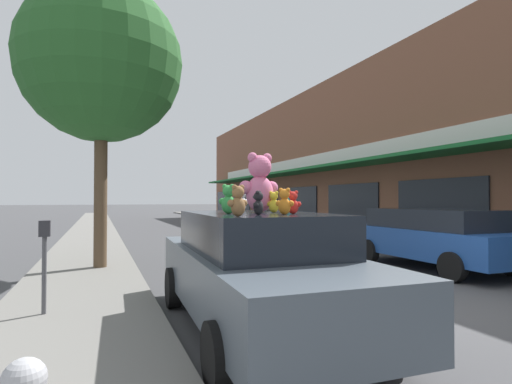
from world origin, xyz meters
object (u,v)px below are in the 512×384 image
teddy_bear_orange (285,202)px  teddy_bear_cream (269,200)px  parking_meter (44,254)px  teddy_bear_black (258,203)px  teddy_bear_yellow (274,202)px  teddy_bear_red (293,203)px  teddy_bear_brown (238,201)px  teddy_bear_white (242,200)px  teddy_bear_teal (290,204)px  street_tree (102,63)px  teddy_bear_giant (260,184)px  plush_art_car (257,268)px  parked_car_far_center (434,236)px  teddy_bear_green (228,199)px

teddy_bear_orange → teddy_bear_cream: 1.48m
parking_meter → teddy_bear_cream: bearing=-10.4°
teddy_bear_black → teddy_bear_yellow: 0.88m
teddy_bear_black → teddy_bear_red: teddy_bear_red is taller
teddy_bear_brown → teddy_bear_black: bearing=-158.4°
teddy_bear_white → teddy_bear_red: bearing=99.6°
teddy_bear_cream → teddy_bear_orange: bearing=132.2°
teddy_bear_teal → street_tree: street_tree is taller
teddy_bear_giant → teddy_bear_orange: size_ratio=2.61×
parking_meter → teddy_bear_brown: bearing=-48.6°
plush_art_car → teddy_bear_red: 1.04m
teddy_bear_orange → parking_meter: (-2.67, 1.99, -0.72)m
teddy_bear_teal → parked_car_far_center: bearing=-147.0°
teddy_bear_brown → parked_car_far_center: (6.27, 3.59, -0.87)m
teddy_bear_cream → street_tree: size_ratio=0.05×
teddy_bear_orange → teddy_bear_white: (0.08, 1.71, 0.01)m
teddy_bear_orange → teddy_bear_red: 0.23m
teddy_bear_yellow → teddy_bear_white: teddy_bear_white is taller
teddy_bear_giant → teddy_bear_green: teddy_bear_giant is taller
teddy_bear_red → teddy_bear_teal: bearing=-93.0°
teddy_bear_black → teddy_bear_cream: 1.64m
teddy_bear_teal → teddy_bear_red: (-0.29, -0.68, 0.03)m
teddy_bear_black → teddy_bear_red: (0.52, 0.17, 0.00)m
teddy_bear_yellow → teddy_bear_green: teddy_bear_green is taller
teddy_bear_yellow → parking_meter: (-2.84, 1.30, -0.71)m
parking_meter → plush_art_car: bearing=-26.9°
street_tree → teddy_bear_giant: bearing=-68.0°
plush_art_car → teddy_bear_orange: teddy_bear_orange is taller
teddy_bear_orange → teddy_bear_green: bearing=4.9°
teddy_bear_brown → parking_meter: (-2.01, 2.28, -0.73)m
teddy_bear_giant → teddy_bear_black: bearing=59.8°
teddy_bear_black → teddy_bear_white: bearing=-156.0°
teddy_bear_brown → teddy_bear_green: size_ratio=0.91×
teddy_bear_black → teddy_bear_cream: teddy_bear_cream is taller
teddy_bear_black → street_tree: bearing=-127.0°
teddy_bear_green → parking_meter: bearing=9.3°
teddy_bear_orange → teddy_bear_brown: 0.73m
parked_car_far_center → street_tree: bearing=162.0°
teddy_bear_teal → teddy_bear_cream: size_ratio=0.61×
teddy_bear_orange → parked_car_far_center: (5.61, 3.30, -0.86)m
teddy_bear_orange → teddy_bear_green: (-0.53, 0.46, 0.03)m
plush_art_car → teddy_bear_giant: size_ratio=5.88×
teddy_bear_brown → teddy_bear_cream: size_ratio=0.92×
teddy_bear_giant → parking_meter: (-2.71, 1.14, -0.96)m
teddy_bear_brown → teddy_bear_orange: bearing=-173.1°
teddy_bear_red → teddy_bear_yellow: (-0.01, 0.55, 0.00)m
teddy_bear_orange → teddy_bear_cream: size_ratio=0.86×
plush_art_car → teddy_bear_brown: (-0.58, -0.96, 0.87)m
teddy_bear_teal → teddy_bear_white: teddy_bear_white is taller
teddy_bear_orange → teddy_bear_cream: (0.41, 1.42, 0.02)m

